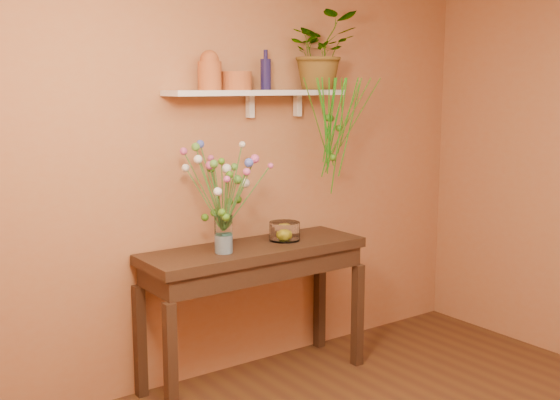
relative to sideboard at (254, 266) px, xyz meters
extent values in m
cube|color=#AA633A|center=(0.08, 0.27, 0.56)|extent=(4.00, 0.04, 2.70)
cube|color=#AA633A|center=(-1.92, -1.73, 0.56)|extent=(0.04, 4.00, 2.70)
cube|color=#382316|center=(0.00, 0.00, 0.10)|extent=(1.53, 0.49, 0.07)
cube|color=#382316|center=(0.00, 0.00, 0.00)|extent=(1.47, 0.45, 0.13)
cube|color=#382316|center=(-0.73, -0.21, -0.43)|extent=(0.07, 0.07, 0.73)
cube|color=#382316|center=(0.73, -0.21, -0.43)|extent=(0.07, 0.07, 0.73)
cube|color=#382316|center=(-0.73, 0.21, -0.43)|extent=(0.07, 0.07, 0.73)
cube|color=#382316|center=(0.73, 0.21, -0.43)|extent=(0.07, 0.07, 0.73)
cube|color=white|center=(0.13, 0.14, 1.13)|extent=(1.30, 0.24, 0.04)
cube|color=white|center=(0.13, 0.23, 1.03)|extent=(0.04, 0.05, 0.15)
cube|color=white|center=(0.53, 0.23, 1.03)|extent=(0.04, 0.05, 0.15)
cylinder|color=#AA4F21|center=(-0.23, 0.15, 1.23)|extent=(0.18, 0.18, 0.18)
sphere|color=#AA4F21|center=(-0.23, 0.15, 1.33)|extent=(0.12, 0.12, 0.12)
cylinder|color=#AA4F21|center=(-0.04, 0.14, 1.20)|extent=(0.20, 0.20, 0.12)
cylinder|color=#1B1644|center=(0.21, 0.16, 1.25)|extent=(0.09, 0.09, 0.20)
cylinder|color=#1B1644|center=(0.21, 0.16, 1.38)|extent=(0.04, 0.04, 0.06)
imported|color=#386D15|center=(0.64, 0.12, 1.41)|extent=(0.58, 0.54, 0.53)
cylinder|color=#386D15|center=(0.87, -0.05, 0.99)|extent=(0.26, 0.13, 0.48)
cylinder|color=#228616|center=(0.63, -0.02, 0.89)|extent=(0.04, 0.11, 0.66)
cylinder|color=#228616|center=(0.80, -0.02, 0.88)|extent=(0.14, 0.09, 0.69)
cylinder|color=#386D15|center=(0.50, -0.01, 0.96)|extent=(0.30, 0.12, 0.53)
cylinder|color=#228616|center=(0.67, -0.05, 0.82)|extent=(0.02, 0.18, 0.81)
cylinder|color=#228616|center=(0.57, -0.02, 1.03)|extent=(0.11, 0.08, 0.40)
cylinder|color=#386D15|center=(0.73, -0.03, 0.90)|extent=(0.21, 0.15, 0.66)
cylinder|color=#228616|center=(0.64, -0.04, 0.88)|extent=(0.07, 0.19, 0.69)
cylinder|color=#228616|center=(0.52, -0.09, 0.90)|extent=(0.25, 0.23, 0.65)
cylinder|color=#386D15|center=(0.72, -0.08, 0.93)|extent=(0.23, 0.22, 0.60)
cylinder|color=#228616|center=(0.57, -0.03, 0.92)|extent=(0.21, 0.08, 0.61)
cylinder|color=#228616|center=(0.62, -0.02, 0.92)|extent=(0.09, 0.22, 0.62)
cylinder|color=#386D15|center=(0.58, 0.01, 0.98)|extent=(0.17, 0.05, 0.49)
cylinder|color=#228616|center=(0.69, -0.11, 0.96)|extent=(0.09, 0.30, 0.53)
cylinder|color=#228616|center=(0.61, -0.01, 0.93)|extent=(0.04, 0.17, 0.58)
cylinder|color=#386D15|center=(0.70, -0.05, 1.05)|extent=(0.09, 0.09, 0.35)
cylinder|color=#228616|center=(0.58, -0.05, 0.92)|extent=(0.07, 0.08, 0.62)
cylinder|color=#228616|center=(0.67, -0.02, 0.95)|extent=(0.05, 0.12, 0.56)
sphere|color=#386D15|center=(0.71, -0.01, 0.88)|extent=(0.05, 0.05, 0.05)
sphere|color=#386D15|center=(0.61, 0.00, 0.95)|extent=(0.05, 0.05, 0.05)
sphere|color=#386D15|center=(0.63, -0.04, 0.68)|extent=(0.05, 0.05, 0.05)
sphere|color=#386D15|center=(0.65, 0.02, 0.95)|extent=(0.05, 0.05, 0.05)
cylinder|color=white|center=(-0.26, -0.05, 0.25)|extent=(0.11, 0.11, 0.24)
cylinder|color=silver|center=(-0.26, -0.05, 0.19)|extent=(0.11, 0.11, 0.11)
cylinder|color=#386B28|center=(-0.26, -0.08, 0.46)|extent=(0.02, 0.07, 0.36)
sphere|color=#386D15|center=(-0.25, -0.12, 0.64)|extent=(0.05, 0.05, 0.05)
cylinder|color=#386B28|center=(-0.24, -0.15, 0.47)|extent=(0.05, 0.21, 0.39)
sphere|color=#C24B8A|center=(-0.22, -0.25, 0.67)|extent=(0.05, 0.05, 0.05)
cylinder|color=#386B28|center=(-0.21, -0.12, 0.50)|extent=(0.11, 0.14, 0.43)
sphere|color=#475ACA|center=(-0.15, -0.18, 0.71)|extent=(0.06, 0.06, 0.06)
cylinder|color=#386B28|center=(-0.19, -0.12, 0.51)|extent=(0.15, 0.14, 0.45)
sphere|color=#C24B8A|center=(-0.11, -0.18, 0.73)|extent=(0.06, 0.06, 0.06)
cylinder|color=#386B28|center=(-0.14, -0.13, 0.48)|extent=(0.25, 0.17, 0.41)
sphere|color=#C24B8A|center=(-0.01, -0.21, 0.68)|extent=(0.04, 0.04, 0.04)
cylinder|color=#386B28|center=(-0.18, -0.06, 0.42)|extent=(0.17, 0.02, 0.29)
sphere|color=silver|center=(-0.10, -0.06, 0.57)|extent=(0.06, 0.06, 0.06)
cylinder|color=#386B28|center=(-0.19, -0.02, 0.43)|extent=(0.15, 0.06, 0.31)
sphere|color=#5C9838|center=(-0.12, 0.00, 0.58)|extent=(0.06, 0.06, 0.06)
cylinder|color=#386B28|center=(-0.17, -0.02, 0.54)|extent=(0.19, 0.07, 0.53)
sphere|color=silver|center=(-0.08, 0.01, 0.80)|extent=(0.04, 0.04, 0.04)
cylinder|color=#386B28|center=(-0.18, 0.01, 0.47)|extent=(0.16, 0.13, 0.38)
sphere|color=#5C9838|center=(-0.11, 0.06, 0.66)|extent=(0.05, 0.05, 0.05)
cylinder|color=#386B28|center=(-0.22, 0.00, 0.47)|extent=(0.09, 0.10, 0.38)
sphere|color=silver|center=(-0.18, 0.04, 0.65)|extent=(0.06, 0.06, 0.06)
cylinder|color=#386B28|center=(-0.24, 0.05, 0.46)|extent=(0.04, 0.22, 0.37)
sphere|color=#386D15|center=(-0.22, 0.16, 0.65)|extent=(0.06, 0.06, 0.06)
cylinder|color=#386B28|center=(-0.23, 0.08, 0.49)|extent=(0.06, 0.26, 0.43)
sphere|color=#C24B8A|center=(-0.20, 0.20, 0.71)|extent=(0.04, 0.04, 0.04)
cylinder|color=#386B28|center=(-0.30, 0.02, 0.55)|extent=(0.08, 0.16, 0.53)
sphere|color=#475ACA|center=(-0.33, 0.10, 0.81)|extent=(0.05, 0.05, 0.05)
cylinder|color=#386B28|center=(-0.29, -0.01, 0.48)|extent=(0.06, 0.08, 0.41)
sphere|color=#C24B8A|center=(-0.31, 0.02, 0.68)|extent=(0.05, 0.05, 0.05)
cylinder|color=#386B28|center=(-0.36, 0.01, 0.53)|extent=(0.21, 0.13, 0.50)
sphere|color=#C24B8A|center=(-0.47, 0.07, 0.78)|extent=(0.05, 0.05, 0.05)
cylinder|color=#386B28|center=(-0.35, 0.02, 0.48)|extent=(0.18, 0.15, 0.40)
sphere|color=silver|center=(-0.44, 0.09, 0.67)|extent=(0.05, 0.05, 0.05)
cylinder|color=#386B28|center=(-0.35, -0.04, 0.54)|extent=(0.18, 0.04, 0.53)
sphere|color=#5C9838|center=(-0.43, -0.02, 0.81)|extent=(0.05, 0.05, 0.05)
cylinder|color=#386B28|center=(-0.35, -0.06, 0.51)|extent=(0.19, 0.02, 0.46)
sphere|color=silver|center=(-0.44, -0.07, 0.74)|extent=(0.05, 0.05, 0.05)
cylinder|color=#386B28|center=(-0.31, -0.08, 0.49)|extent=(0.10, 0.06, 0.43)
sphere|color=#5C9838|center=(-0.35, -0.10, 0.71)|extent=(0.05, 0.05, 0.05)
cylinder|color=#386B28|center=(-0.32, -0.12, 0.42)|extent=(0.12, 0.15, 0.28)
sphere|color=silver|center=(-0.38, -0.19, 0.55)|extent=(0.05, 0.05, 0.05)
cylinder|color=#386B28|center=(-0.31, -0.12, 0.51)|extent=(0.10, 0.15, 0.45)
sphere|color=#386D15|center=(-0.35, -0.19, 0.73)|extent=(0.04, 0.04, 0.04)
cylinder|color=#386B28|center=(-0.28, -0.11, 0.45)|extent=(0.05, 0.12, 0.34)
sphere|color=#C24B8A|center=(-0.30, -0.16, 0.62)|extent=(0.04, 0.04, 0.04)
sphere|color=#386D15|center=(-0.33, 0.06, 0.35)|extent=(0.05, 0.05, 0.05)
sphere|color=#386D15|center=(-0.15, 0.06, 0.43)|extent=(0.05, 0.05, 0.05)
sphere|color=#386D15|center=(-0.36, -0.19, 0.42)|extent=(0.05, 0.05, 0.05)
sphere|color=#386D15|center=(-0.34, -0.21, 0.40)|extent=(0.05, 0.05, 0.05)
sphere|color=#386D15|center=(-0.15, -0.05, 0.46)|extent=(0.05, 0.05, 0.05)
sphere|color=#386D15|center=(-0.30, 0.00, 0.39)|extent=(0.05, 0.05, 0.05)
cylinder|color=white|center=(0.26, 0.01, 0.20)|extent=(0.21, 0.21, 0.13)
cylinder|color=white|center=(0.26, 0.01, 0.14)|extent=(0.20, 0.20, 0.01)
sphere|color=yellow|center=(0.25, 0.00, 0.18)|extent=(0.08, 0.08, 0.08)
cube|color=teal|center=(-0.26, -0.06, 0.20)|extent=(0.07, 0.05, 0.13)
camera|label=1|loc=(-2.43, -3.67, 1.18)|focal=44.11mm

